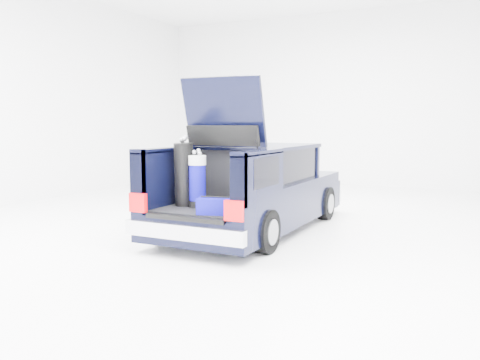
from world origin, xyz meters
The scene contains 6 objects.
ground centered at (0.00, 0.00, 0.00)m, with size 14.00×14.00×0.00m, color white.
car centered at (0.00, 0.11, 0.67)m, with size 1.87×4.65×2.47m.
red_suitcase centered at (0.50, -1.09, 0.85)m, with size 0.37×0.31×0.53m.
black_golf_bag centered at (-0.43, -1.47, 1.06)m, with size 0.33×0.36×1.02m.
blue_golf_bag centered at (-0.19, -1.49, 0.98)m, with size 0.31×0.31×0.84m.
blue_duffel centered at (0.30, -1.85, 0.71)m, with size 0.51×0.40×0.24m.
Camera 1 is at (3.56, -7.69, 1.79)m, focal length 38.00 mm.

